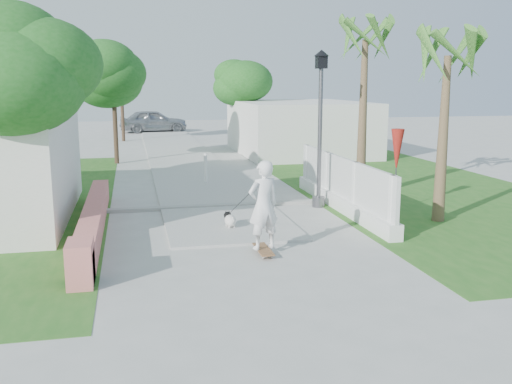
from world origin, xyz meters
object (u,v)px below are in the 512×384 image
object	(u,v)px
dog	(230,220)
patio_umbrella	(397,151)
skateboarder	(259,206)
parked_car	(153,121)
bollard	(206,168)
street_lamp	(320,123)

from	to	relation	value
dog	patio_umbrella	bearing A→B (deg)	2.28
skateboarder	patio_umbrella	bearing A→B (deg)	-162.58
parked_car	patio_umbrella	bearing A→B (deg)	-174.69
bollard	dog	bearing A→B (deg)	-92.15
bollard	parked_car	distance (m)	22.18
dog	parked_car	size ratio (longest dim) A/B	0.13
dog	parked_car	xyz separation A→B (m)	(-0.68, 28.62, 0.58)
parked_car	skateboarder	bearing A→B (deg)	175.82
skateboarder	dog	bearing A→B (deg)	-97.65
patio_umbrella	parked_car	world-z (taller)	patio_umbrella
bollard	skateboarder	size ratio (longest dim) A/B	0.38
street_lamp	bollard	distance (m)	5.56
street_lamp	bollard	world-z (taller)	street_lamp
street_lamp	patio_umbrella	xyz separation A→B (m)	(1.90, -1.00, -0.74)
street_lamp	skateboarder	world-z (taller)	street_lamp
patio_umbrella	parked_car	distance (m)	28.22
street_lamp	parked_car	size ratio (longest dim) A/B	0.93
patio_umbrella	bollard	bearing A→B (deg)	129.91
parked_car	dog	bearing A→B (deg)	175.38
street_lamp	bollard	bearing A→B (deg)	120.96
dog	parked_car	bearing A→B (deg)	82.39
skateboarder	street_lamp	bearing A→B (deg)	-139.48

